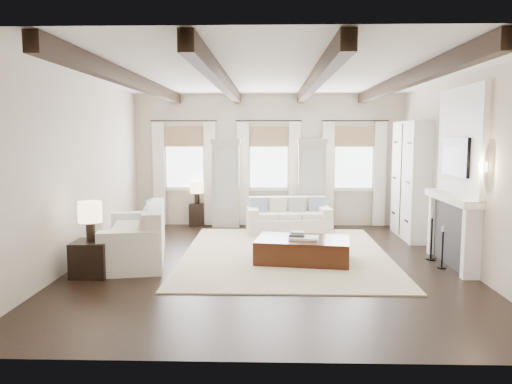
{
  "coord_description": "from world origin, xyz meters",
  "views": [
    {
      "loc": [
        0.03,
        -8.4,
        2.21
      ],
      "look_at": [
        -0.23,
        0.85,
        1.15
      ],
      "focal_mm": 35.0,
      "sensor_mm": 36.0,
      "label": 1
    }
  ],
  "objects_px": {
    "ottoman": "(303,250)",
    "side_table_front": "(92,258)",
    "side_table_back": "(197,215)",
    "sofa_back": "(288,219)",
    "sofa_left": "(138,238)"
  },
  "relations": [
    {
      "from": "side_table_front",
      "to": "side_table_back",
      "type": "xyz_separation_m",
      "value": [
        1.02,
        4.45,
        -0.01
      ]
    },
    {
      "from": "ottoman",
      "to": "sofa_left",
      "type": "bearing_deg",
      "value": -172.57
    },
    {
      "from": "sofa_back",
      "to": "side_table_back",
      "type": "distance_m",
      "value": 2.37
    },
    {
      "from": "sofa_left",
      "to": "side_table_front",
      "type": "distance_m",
      "value": 1.12
    },
    {
      "from": "ottoman",
      "to": "side_table_front",
      "type": "xyz_separation_m",
      "value": [
        -3.38,
        -0.96,
        0.07
      ]
    },
    {
      "from": "side_table_back",
      "to": "ottoman",
      "type": "bearing_deg",
      "value": -55.94
    },
    {
      "from": "ottoman",
      "to": "side_table_front",
      "type": "distance_m",
      "value": 3.51
    },
    {
      "from": "sofa_back",
      "to": "side_table_front",
      "type": "distance_m",
      "value": 4.81
    },
    {
      "from": "sofa_back",
      "to": "side_table_front",
      "type": "height_order",
      "value": "sofa_back"
    },
    {
      "from": "sofa_back",
      "to": "side_table_back",
      "type": "height_order",
      "value": "sofa_back"
    },
    {
      "from": "sofa_back",
      "to": "side_table_front",
      "type": "xyz_separation_m",
      "value": [
        -3.22,
        -3.57,
        -0.04
      ]
    },
    {
      "from": "sofa_back",
      "to": "sofa_left",
      "type": "relative_size",
      "value": 0.8
    },
    {
      "from": "side_table_back",
      "to": "side_table_front",
      "type": "bearing_deg",
      "value": -102.85
    },
    {
      "from": "side_table_front",
      "to": "sofa_left",
      "type": "bearing_deg",
      "value": 65.12
    },
    {
      "from": "ottoman",
      "to": "side_table_back",
      "type": "xyz_separation_m",
      "value": [
        -2.36,
        3.49,
        0.06
      ]
    }
  ]
}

